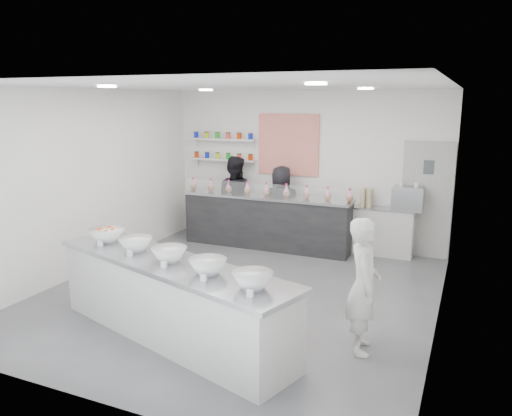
{
  "coord_description": "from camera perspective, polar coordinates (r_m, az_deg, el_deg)",
  "views": [
    {
      "loc": [
        3.02,
        -6.28,
        2.81
      ],
      "look_at": [
        0.09,
        0.4,
        1.23
      ],
      "focal_mm": 35.0,
      "sensor_mm": 36.0,
      "label": 1
    }
  ],
  "objects": [
    {
      "name": "back_bar",
      "position": [
        9.63,
        1.19,
        -1.56
      ],
      "size": [
        3.31,
        0.63,
        1.02
      ],
      "primitive_type": "cube",
      "rotation": [
        0.0,
        0.0,
        0.01
      ],
      "color": "black",
      "rests_on": "floor"
    },
    {
      "name": "downlight_2",
      "position": [
        9.03,
        -5.74,
        13.26
      ],
      "size": [
        0.24,
        0.24,
        0.02
      ],
      "primitive_type": "cylinder",
      "color": "white",
      "rests_on": "ceiling"
    },
    {
      "name": "prep_bowls",
      "position": [
        5.94,
        -9.89,
        -5.26
      ],
      "size": [
        3.04,
        1.39,
        0.17
      ],
      "primitive_type": null,
      "rotation": [
        0.0,
        0.0,
        -0.3
      ],
      "color": "white",
      "rests_on": "prep_counter"
    },
    {
      "name": "pattern_panel",
      "position": [
        9.88,
        3.71,
        7.23
      ],
      "size": [
        1.25,
        0.03,
        1.2
      ],
      "primitive_type": "cube",
      "color": "red",
      "rests_on": "back_wall"
    },
    {
      "name": "prep_counter",
      "position": [
        6.13,
        -9.69,
        -10.3
      ],
      "size": [
        3.6,
        1.81,
        0.96
      ],
      "primitive_type": "cube",
      "rotation": [
        0.0,
        0.0,
        -0.3
      ],
      "color": "silver",
      "rests_on": "floor"
    },
    {
      "name": "downlight_0",
      "position": [
        6.88,
        -16.67,
        13.15
      ],
      "size": [
        0.24,
        0.24,
        0.02
      ],
      "primitive_type": "cylinder",
      "color": "white",
      "rests_on": "ceiling"
    },
    {
      "name": "downlight_1",
      "position": [
        5.52,
        6.87,
        13.91
      ],
      "size": [
        0.24,
        0.24,
        0.02
      ],
      "primitive_type": "cylinder",
      "color": "white",
      "rests_on": "ceiling"
    },
    {
      "name": "staff_left",
      "position": [
        10.11,
        -2.52,
        1.11
      ],
      "size": [
        0.91,
        0.75,
        1.72
      ],
      "primitive_type": "imported",
      "rotation": [
        0.0,
        0.0,
        3.26
      ],
      "color": "black",
      "rests_on": "floor"
    },
    {
      "name": "right_wall",
      "position": [
        6.42,
        20.79,
        -0.35
      ],
      "size": [
        0.0,
        6.0,
        6.0
      ],
      "primitive_type": "plane",
      "rotation": [
        1.57,
        0.0,
        -1.57
      ],
      "color": "white",
      "rests_on": "floor"
    },
    {
      "name": "preserve_jars",
      "position": [
        10.37,
        -3.82,
        7.07
      ],
      "size": [
        1.45,
        0.1,
        0.56
      ],
      "primitive_type": null,
      "color": "#C42A00",
      "rests_on": "jar_shelf_lower"
    },
    {
      "name": "downlight_3",
      "position": [
        8.04,
        12.42,
        13.17
      ],
      "size": [
        0.24,
        0.24,
        0.02
      ],
      "primitive_type": "cylinder",
      "color": "white",
      "rests_on": "ceiling"
    },
    {
      "name": "label_cards",
      "position": [
        5.47,
        -11.42,
        -7.39
      ],
      "size": [
        2.66,
        0.04,
        0.07
      ],
      "primitive_type": null,
      "color": "white",
      "rests_on": "prep_counter"
    },
    {
      "name": "jar_shelf_lower",
      "position": [
        10.41,
        -3.75,
        5.55
      ],
      "size": [
        1.45,
        0.22,
        0.04
      ],
      "primitive_type": "cube",
      "color": "silver",
      "rests_on": "back_wall"
    },
    {
      "name": "woman_prep",
      "position": [
        5.76,
        12.18,
        -8.67
      ],
      "size": [
        0.52,
        0.65,
        1.56
      ],
      "primitive_type": "imported",
      "rotation": [
        0.0,
        0.0,
        1.86
      ],
      "color": "silver",
      "rests_on": "floor"
    },
    {
      "name": "espresso_ledge",
      "position": [
        9.48,
        14.04,
        -2.61
      ],
      "size": [
        1.19,
        0.38,
        0.88
      ],
      "primitive_type": "cube",
      "color": "silver",
      "rests_on": "floor"
    },
    {
      "name": "ceiling",
      "position": [
        6.97,
        -2.03,
        13.79
      ],
      "size": [
        6.0,
        6.0,
        0.0
      ],
      "primitive_type": "plane",
      "rotation": [
        3.14,
        0.0,
        0.0
      ],
      "color": "white",
      "rests_on": "floor"
    },
    {
      "name": "back_wall",
      "position": [
        9.84,
        5.64,
        4.54
      ],
      "size": [
        5.5,
        0.0,
        5.5
      ],
      "primitive_type": "plane",
      "rotation": [
        1.57,
        0.0,
        0.0
      ],
      "color": "white",
      "rests_on": "floor"
    },
    {
      "name": "cup_stacks",
      "position": [
        9.39,
        12.53,
        1.16
      ],
      "size": [
        0.24,
        0.24,
        0.34
      ],
      "primitive_type": null,
      "color": "gray",
      "rests_on": "espresso_ledge"
    },
    {
      "name": "sneeze_guard",
      "position": [
        9.24,
        0.53,
        1.98
      ],
      "size": [
        3.26,
        0.04,
        0.28
      ],
      "primitive_type": "cube",
      "rotation": [
        0.0,
        0.0,
        0.01
      ],
      "color": "white",
      "rests_on": "back_bar"
    },
    {
      "name": "espresso_machine",
      "position": [
        9.28,
        16.97,
        1.0
      ],
      "size": [
        0.54,
        0.37,
        0.41
      ],
      "primitive_type": "cube",
      "color": "#93969E",
      "rests_on": "espresso_ledge"
    },
    {
      "name": "jar_shelf_upper",
      "position": [
        10.37,
        -3.78,
        7.85
      ],
      "size": [
        1.45,
        0.22,
        0.04
      ],
      "primitive_type": "cube",
      "color": "silver",
      "rests_on": "back_wall"
    },
    {
      "name": "cookie_bags",
      "position": [
        9.5,
        1.2,
        2.19
      ],
      "size": [
        3.33,
        0.16,
        0.25
      ],
      "primitive_type": null,
      "rotation": [
        0.0,
        0.0,
        0.01
      ],
      "color": "pink",
      "rests_on": "back_bar"
    },
    {
      "name": "floor",
      "position": [
        7.51,
        -1.85,
        -9.74
      ],
      "size": [
        6.0,
        6.0,
        0.0
      ],
      "primitive_type": "plane",
      "color": "#515156",
      "rests_on": "ground"
    },
    {
      "name": "staff_right",
      "position": [
        9.72,
        2.9,
        0.24
      ],
      "size": [
        0.89,
        0.72,
        1.58
      ],
      "primitive_type": "imported",
      "rotation": [
        0.0,
        0.0,
        3.47
      ],
      "color": "black",
      "rests_on": "floor"
    },
    {
      "name": "back_door",
      "position": [
        9.44,
        18.91,
        0.83
      ],
      "size": [
        0.88,
        0.04,
        2.1
      ],
      "primitive_type": "cube",
      "color": "#9E9D9B",
      "rests_on": "floor"
    },
    {
      "name": "left_wall",
      "position": [
        8.63,
        -18.67,
        2.86
      ],
      "size": [
        0.0,
        6.0,
        6.0
      ],
      "primitive_type": "plane",
      "rotation": [
        1.57,
        0.0,
        1.57
      ],
      "color": "white",
      "rests_on": "floor"
    }
  ]
}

